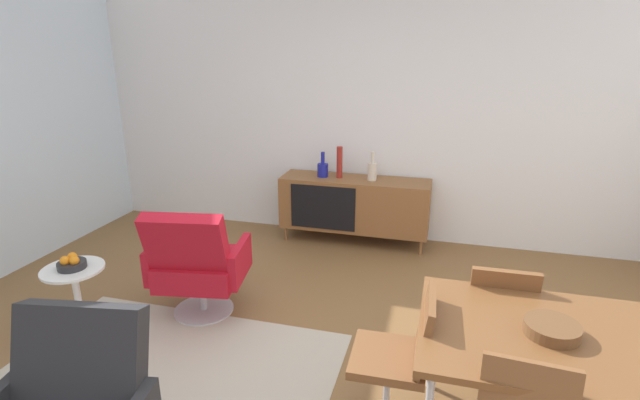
{
  "coord_description": "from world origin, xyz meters",
  "views": [
    {
      "loc": [
        0.78,
        -2.45,
        2.06
      ],
      "look_at": [
        -0.08,
        0.71,
        0.99
      ],
      "focal_mm": 26.25,
      "sensor_mm": 36.0,
      "label": 1
    }
  ],
  "objects_px": {
    "dining_table": "(590,347)",
    "side_table_round": "(77,292)",
    "wooden_bowl_on_table": "(552,329)",
    "dining_chair_near_window": "(400,357)",
    "dining_chair_back_left": "(497,316)",
    "sideboard": "(354,204)",
    "vase_cobalt": "(372,170)",
    "vase_sculptural_dark": "(323,169)",
    "fruit_bowl": "(71,263)",
    "vase_ceramic_small": "(340,162)",
    "lounge_chair_red": "(197,262)"
  },
  "relations": [
    {
      "from": "wooden_bowl_on_table",
      "to": "dining_chair_near_window",
      "type": "relative_size",
      "value": 0.3
    },
    {
      "from": "vase_ceramic_small",
      "to": "dining_chair_back_left",
      "type": "relative_size",
      "value": 0.4
    },
    {
      "from": "side_table_round",
      "to": "vase_cobalt",
      "type": "bearing_deg",
      "value": 50.5
    },
    {
      "from": "sideboard",
      "to": "vase_ceramic_small",
      "type": "xyz_separation_m",
      "value": [
        -0.17,
        0.0,
        0.45
      ]
    },
    {
      "from": "vase_cobalt",
      "to": "side_table_round",
      "type": "xyz_separation_m",
      "value": [
        -1.84,
        -2.24,
        -0.5
      ]
    },
    {
      "from": "wooden_bowl_on_table",
      "to": "dining_chair_back_left",
      "type": "xyz_separation_m",
      "value": [
        -0.17,
        0.56,
        -0.3
      ]
    },
    {
      "from": "sideboard",
      "to": "vase_cobalt",
      "type": "height_order",
      "value": "vase_cobalt"
    },
    {
      "from": "dining_chair_back_left",
      "to": "lounge_chair_red",
      "type": "xyz_separation_m",
      "value": [
        -2.19,
        0.2,
        -0.0
      ]
    },
    {
      "from": "vase_ceramic_small",
      "to": "fruit_bowl",
      "type": "distance_m",
      "value": 2.71
    },
    {
      "from": "sideboard",
      "to": "side_table_round",
      "type": "bearing_deg",
      "value": -126.63
    },
    {
      "from": "vase_ceramic_small",
      "to": "dining_table",
      "type": "height_order",
      "value": "vase_ceramic_small"
    },
    {
      "from": "dining_chair_near_window",
      "to": "dining_table",
      "type": "bearing_deg",
      "value": -0.12
    },
    {
      "from": "sideboard",
      "to": "dining_chair_back_left",
      "type": "distance_m",
      "value": 2.4
    },
    {
      "from": "dining_chair_near_window",
      "to": "lounge_chair_red",
      "type": "height_order",
      "value": "lounge_chair_red"
    },
    {
      "from": "vase_ceramic_small",
      "to": "wooden_bowl_on_table",
      "type": "height_order",
      "value": "vase_ceramic_small"
    },
    {
      "from": "dining_chair_near_window",
      "to": "vase_ceramic_small",
      "type": "bearing_deg",
      "value": 109.83
    },
    {
      "from": "wooden_bowl_on_table",
      "to": "dining_chair_near_window",
      "type": "distance_m",
      "value": 0.77
    },
    {
      "from": "dining_table",
      "to": "side_table_round",
      "type": "height_order",
      "value": "dining_table"
    },
    {
      "from": "dining_chair_back_left",
      "to": "dining_chair_near_window",
      "type": "height_order",
      "value": "same"
    },
    {
      "from": "dining_chair_back_left",
      "to": "side_table_round",
      "type": "xyz_separation_m",
      "value": [
        -2.96,
        -0.22,
        -0.15
      ]
    },
    {
      "from": "sideboard",
      "to": "vase_cobalt",
      "type": "bearing_deg",
      "value": 0.59
    },
    {
      "from": "dining_chair_back_left",
      "to": "side_table_round",
      "type": "bearing_deg",
      "value": -175.84
    },
    {
      "from": "sideboard",
      "to": "wooden_bowl_on_table",
      "type": "relative_size",
      "value": 6.15
    },
    {
      "from": "lounge_chair_red",
      "to": "vase_sculptural_dark",
      "type": "bearing_deg",
      "value": 73.63
    },
    {
      "from": "vase_sculptural_dark",
      "to": "side_table_round",
      "type": "bearing_deg",
      "value": -120.26
    },
    {
      "from": "dining_chair_near_window",
      "to": "side_table_round",
      "type": "xyz_separation_m",
      "value": [
        -2.42,
        0.34,
        -0.15
      ]
    },
    {
      "from": "vase_ceramic_small",
      "to": "dining_table",
      "type": "distance_m",
      "value": 3.16
    },
    {
      "from": "dining_table",
      "to": "wooden_bowl_on_table",
      "type": "distance_m",
      "value": 0.19
    },
    {
      "from": "vase_cobalt",
      "to": "lounge_chair_red",
      "type": "distance_m",
      "value": 2.14
    },
    {
      "from": "vase_cobalt",
      "to": "vase_sculptural_dark",
      "type": "height_order",
      "value": "vase_cobalt"
    },
    {
      "from": "vase_sculptural_dark",
      "to": "dining_chair_back_left",
      "type": "distance_m",
      "value": 2.63
    },
    {
      "from": "dining_table",
      "to": "fruit_bowl",
      "type": "xyz_separation_m",
      "value": [
        -3.31,
        0.34,
        -0.14
      ]
    },
    {
      "from": "sideboard",
      "to": "vase_cobalt",
      "type": "relative_size",
      "value": 5.26
    },
    {
      "from": "dining_chair_near_window",
      "to": "vase_cobalt",
      "type": "bearing_deg",
      "value": 102.61
    },
    {
      "from": "wooden_bowl_on_table",
      "to": "vase_sculptural_dark",
      "type": "bearing_deg",
      "value": 125.27
    },
    {
      "from": "wooden_bowl_on_table",
      "to": "side_table_round",
      "type": "distance_m",
      "value": 3.18
    },
    {
      "from": "dining_chair_back_left",
      "to": "sideboard",
      "type": "bearing_deg",
      "value": 122.74
    },
    {
      "from": "vase_cobalt",
      "to": "dining_chair_back_left",
      "type": "bearing_deg",
      "value": -61.08
    },
    {
      "from": "fruit_bowl",
      "to": "vase_cobalt",
      "type": "bearing_deg",
      "value": 50.51
    },
    {
      "from": "vase_cobalt",
      "to": "fruit_bowl",
      "type": "height_order",
      "value": "vase_cobalt"
    },
    {
      "from": "wooden_bowl_on_table",
      "to": "sideboard",
      "type": "bearing_deg",
      "value": 119.67
    },
    {
      "from": "lounge_chair_red",
      "to": "fruit_bowl",
      "type": "relative_size",
      "value": 4.73
    },
    {
      "from": "wooden_bowl_on_table",
      "to": "fruit_bowl",
      "type": "relative_size",
      "value": 1.3
    },
    {
      "from": "fruit_bowl",
      "to": "side_table_round",
      "type": "bearing_deg",
      "value": 64.97
    },
    {
      "from": "dining_chair_near_window",
      "to": "fruit_bowl",
      "type": "height_order",
      "value": "dining_chair_near_window"
    },
    {
      "from": "dining_chair_back_left",
      "to": "dining_chair_near_window",
      "type": "xyz_separation_m",
      "value": [
        -0.54,
        -0.56,
        0.0
      ]
    },
    {
      "from": "sideboard",
      "to": "lounge_chair_red",
      "type": "bearing_deg",
      "value": -116.13
    },
    {
      "from": "vase_ceramic_small",
      "to": "side_table_round",
      "type": "relative_size",
      "value": 0.65
    },
    {
      "from": "vase_ceramic_small",
      "to": "dining_chair_back_left",
      "type": "bearing_deg",
      "value": -53.97
    },
    {
      "from": "vase_ceramic_small",
      "to": "dining_table",
      "type": "xyz_separation_m",
      "value": [
        1.82,
        -2.58,
        -0.19
      ]
    }
  ]
}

